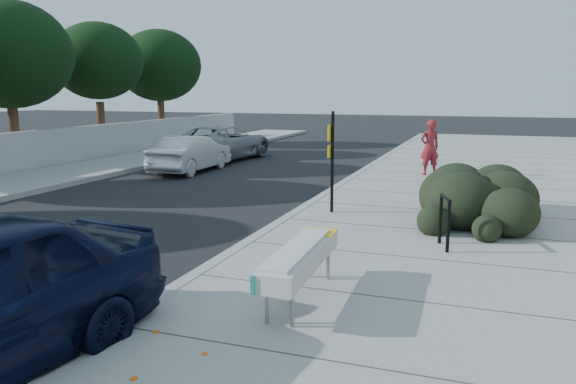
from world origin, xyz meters
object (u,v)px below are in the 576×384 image
sign_post (332,155)px  suv_silver (222,143)px  wagon_silver (191,154)px  bench (301,258)px  bike_rack (445,217)px  pedestrian (430,147)px

sign_post → suv_silver: sign_post is taller
wagon_silver → bench: bearing=124.4°
bench → bike_rack: size_ratio=2.56×
suv_silver → bike_rack: bearing=137.0°
wagon_silver → bike_rack: bearing=139.5°
sign_post → wagon_silver: sign_post is taller
bike_rack → sign_post: sign_post is taller
wagon_silver → pedestrian: (8.30, 1.09, 0.41)m
bench → pedestrian: bearing=85.8°
bench → bike_rack: bike_rack is taller
bench → sign_post: (-1.07, 5.44, 0.76)m
wagon_silver → suv_silver: size_ratio=0.76×
bench → wagon_silver: wagon_silver is taller
bench → wagon_silver: size_ratio=0.60×
wagon_silver → suv_silver: suv_silver is taller
bike_rack → sign_post: size_ratio=0.41×
bench → pedestrian: (0.45, 12.10, 0.35)m
bench → bike_rack: 3.61m
bike_rack → wagon_silver: wagon_silver is taller
bench → bike_rack: (1.61, 3.23, -0.00)m
bench → suv_silver: 16.86m
sign_post → suv_silver: bearing=143.4°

